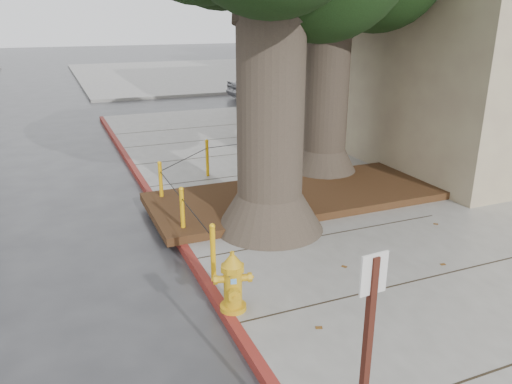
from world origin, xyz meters
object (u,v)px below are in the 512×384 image
(fire_hydrant, at_px, (233,282))
(signpost, at_px, (365,372))
(car_silver, at_px, (262,85))
(car_red, at_px, (282,84))

(fire_hydrant, height_order, signpost, signpost)
(car_silver, xyz_separation_m, car_red, (1.15, 0.08, 0.02))
(car_silver, bearing_deg, car_red, -88.83)
(signpost, height_order, car_red, signpost)
(car_silver, height_order, car_red, car_red)
(signpost, bearing_deg, car_silver, 64.70)
(car_silver, bearing_deg, signpost, 155.90)
(fire_hydrant, bearing_deg, car_red, 76.79)
(fire_hydrant, relative_size, signpost, 0.38)
(signpost, bearing_deg, fire_hydrant, 85.13)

